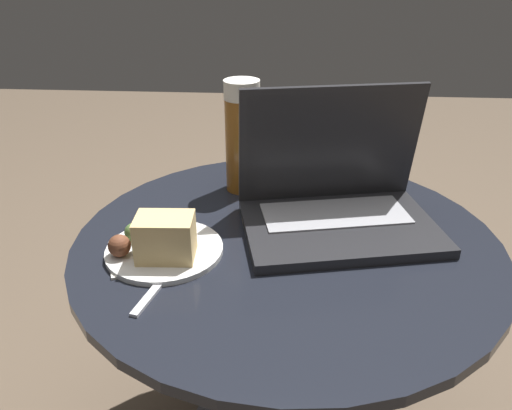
# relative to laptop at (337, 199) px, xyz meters

# --- Properties ---
(table) EXTENTS (0.72, 0.72, 0.54)m
(table) POSITION_rel_laptop_xyz_m (-0.08, -0.05, -0.20)
(table) COLOR #515156
(table) RESTS_ON ground_plane
(napkin) EXTENTS (0.18, 0.16, 0.00)m
(napkin) POSITION_rel_laptop_xyz_m (-0.29, -0.12, -0.05)
(napkin) COLOR silver
(napkin) RESTS_ON table
(laptop) EXTENTS (0.37, 0.29, 0.24)m
(laptop) POSITION_rel_laptop_xyz_m (0.00, 0.00, 0.00)
(laptop) COLOR #232326
(laptop) RESTS_ON table
(beer_glass) EXTENTS (0.07, 0.07, 0.22)m
(beer_glass) POSITION_rel_laptop_xyz_m (-0.18, 0.13, 0.06)
(beer_glass) COLOR brown
(beer_glass) RESTS_ON table
(snack_plate) EXTENTS (0.19, 0.19, 0.08)m
(snack_plate) POSITION_rel_laptop_xyz_m (-0.28, -0.12, -0.02)
(snack_plate) COLOR silver
(snack_plate) RESTS_ON table
(fork) EXTENTS (0.06, 0.18, 0.00)m
(fork) POSITION_rel_laptop_xyz_m (-0.26, -0.18, -0.05)
(fork) COLOR silver
(fork) RESTS_ON table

